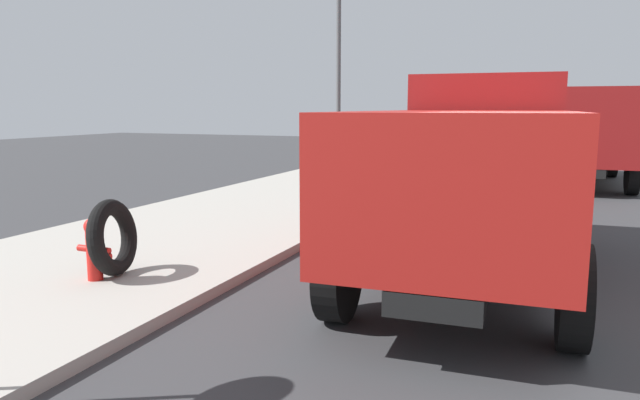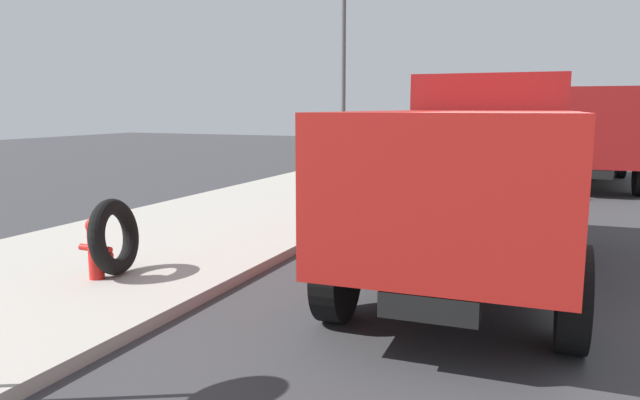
{
  "view_description": "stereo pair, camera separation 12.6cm",
  "coord_description": "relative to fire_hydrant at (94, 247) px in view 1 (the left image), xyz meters",
  "views": [
    {
      "loc": [
        -6.48,
        -0.02,
        2.44
      ],
      "look_at": [
        0.54,
        2.83,
        1.25
      ],
      "focal_mm": 32.98,
      "sensor_mm": 36.0,
      "label": 1
    },
    {
      "loc": [
        -6.44,
        -0.13,
        2.44
      ],
      "look_at": [
        0.54,
        2.83,
        1.25
      ],
      "focal_mm": 32.98,
      "sensor_mm": 36.0,
      "label": 2
    }
  ],
  "objects": [
    {
      "name": "fire_hydrant",
      "position": [
        0.0,
        0.0,
        0.0
      ],
      "size": [
        0.23,
        0.52,
        0.85
      ],
      "color": "red",
      "rests_on": "sidewalk_curb"
    },
    {
      "name": "ground_plane",
      "position": [
        0.53,
        -5.66,
        -0.6
      ],
      "size": [
        80.0,
        80.0,
        0.0
      ],
      "primitive_type": "plane",
      "color": "#38383A"
    },
    {
      "name": "dump_truck_red",
      "position": [
        2.73,
        -4.55,
        1.01
      ],
      "size": [
        7.1,
        3.04,
        3.0
      ],
      "color": "red",
      "rests_on": "ground"
    },
    {
      "name": "dump_truck_orange",
      "position": [
        14.64,
        -6.33,
        1.01
      ],
      "size": [
        7.09,
        3.02,
        3.0
      ],
      "color": "orange",
      "rests_on": "ground"
    },
    {
      "name": "sidewalk_curb",
      "position": [
        0.53,
        0.84,
        -0.53
      ],
      "size": [
        36.0,
        5.0,
        0.15
      ],
      "primitive_type": "cube",
      "color": "#ADA89E",
      "rests_on": "ground"
    },
    {
      "name": "loose_tire",
      "position": [
        0.25,
        -0.1,
        0.09
      ],
      "size": [
        1.1,
        0.55,
        1.08
      ],
      "primitive_type": "torus",
      "rotation": [
        1.45,
        0.0,
        0.19
      ],
      "color": "black",
      "rests_on": "sidewalk_curb"
    },
    {
      "name": "street_light_pole",
      "position": [
        8.08,
        -0.48,
        2.68
      ],
      "size": [
        0.12,
        0.12,
        6.26
      ],
      "primitive_type": "cylinder",
      "color": "#595B5E",
      "rests_on": "sidewalk_curb"
    }
  ]
}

